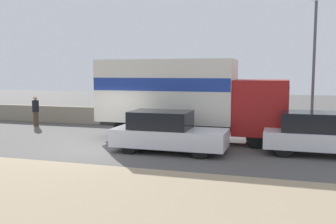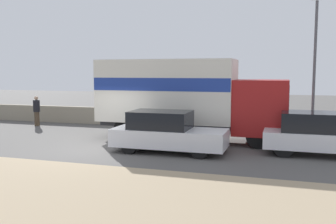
{
  "view_description": "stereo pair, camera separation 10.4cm",
  "coord_description": "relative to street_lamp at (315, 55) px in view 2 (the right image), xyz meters",
  "views": [
    {
      "loc": [
        6.96,
        -13.28,
        3.1
      ],
      "look_at": [
        2.43,
        1.68,
        1.42
      ],
      "focal_mm": 40.0,
      "sensor_mm": 36.0,
      "label": 1
    },
    {
      "loc": [
        7.06,
        -13.25,
        3.1
      ],
      "look_at": [
        2.43,
        1.68,
        1.42
      ],
      "focal_mm": 40.0,
      "sensor_mm": 36.0,
      "label": 2
    }
  ],
  "objects": [
    {
      "name": "ground_plane",
      "position": [
        -8.43,
        -6.25,
        -3.91
      ],
      "size": [
        80.0,
        80.0,
        0.0
      ],
      "primitive_type": "plane",
      "color": "#514F4C"
    },
    {
      "name": "pedestrian",
      "position": [
        -14.93,
        -1.33,
        -3.02
      ],
      "size": [
        0.37,
        0.37,
        1.71
      ],
      "color": "#473828",
      "rests_on": "ground_plane"
    },
    {
      "name": "street_lamp",
      "position": [
        0.0,
        0.0,
        0.0
      ],
      "size": [
        0.56,
        0.28,
        6.72
      ],
      "color": "#4C4C51",
      "rests_on": "ground_plane"
    },
    {
      "name": "car_sedan_second",
      "position": [
        -0.2,
        -4.72,
        -3.12
      ],
      "size": [
        3.93,
        1.82,
        1.61
      ],
      "color": "silver",
      "rests_on": "ground_plane"
    },
    {
      "name": "dirt_shoulder_foreground",
      "position": [
        -8.43,
        -11.63,
        -3.89
      ],
      "size": [
        60.0,
        6.0,
        0.04
      ],
      "color": "#9E896B",
      "rests_on": "ground_plane"
    },
    {
      "name": "car_hatchback",
      "position": [
        -5.65,
        -5.89,
        -3.13
      ],
      "size": [
        4.4,
        1.71,
        1.59
      ],
      "color": "silver",
      "rests_on": "ground_plane"
    },
    {
      "name": "stone_wall_backdrop",
      "position": [
        -8.43,
        0.41,
        -3.41
      ],
      "size": [
        60.0,
        0.35,
        1.0
      ],
      "color": "gray",
      "rests_on": "ground_plane"
    },
    {
      "name": "box_truck",
      "position": [
        -5.72,
        -3.25,
        -1.82
      ],
      "size": [
        8.38,
        2.4,
        3.64
      ],
      "color": "maroon",
      "rests_on": "ground_plane"
    }
  ]
}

